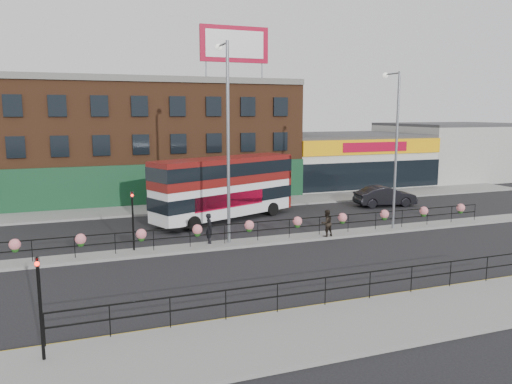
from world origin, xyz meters
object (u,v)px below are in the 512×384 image
object	(u,v)px
pedestrian_b	(327,223)
lamp_column_east	(394,136)
lamp_column_west	(226,125)
car	(385,196)
double_decker_bus	(225,182)
pedestrian_a	(209,228)

from	to	relation	value
pedestrian_b	lamp_column_east	size ratio (longest dim) A/B	0.16
lamp_column_west	car	bearing A→B (deg)	23.85
pedestrian_b	lamp_column_west	size ratio (longest dim) A/B	0.14
double_decker_bus	lamp_column_west	xyz separation A→B (m)	(-1.74, -6.24, 4.09)
car	pedestrian_b	distance (m)	12.28
double_decker_bus	lamp_column_west	size ratio (longest dim) A/B	0.99
pedestrian_b	pedestrian_a	bearing A→B (deg)	-17.57
car	pedestrian_a	distance (m)	17.87
double_decker_bus	car	distance (m)	13.83
car	lamp_column_west	xyz separation A→B (m)	(-15.43, -6.82, 5.99)
car	pedestrian_b	xyz separation A→B (m)	(-9.51, -7.77, 0.15)
pedestrian_a	lamp_column_east	distance (m)	13.05
car	lamp_column_west	distance (m)	17.90
car	lamp_column_east	world-z (taller)	lamp_column_east
pedestrian_a	pedestrian_b	xyz separation A→B (m)	(6.99, -0.93, -0.05)
car	lamp_column_east	size ratio (longest dim) A/B	0.52
pedestrian_a	lamp_column_west	world-z (taller)	lamp_column_west
pedestrian_a	lamp_column_east	size ratio (longest dim) A/B	0.17
pedestrian_a	car	bearing A→B (deg)	-56.54
lamp_column_west	double_decker_bus	bearing A→B (deg)	74.41
double_decker_bus	car	world-z (taller)	double_decker_bus
double_decker_bus	lamp_column_east	bearing A→B (deg)	-35.10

